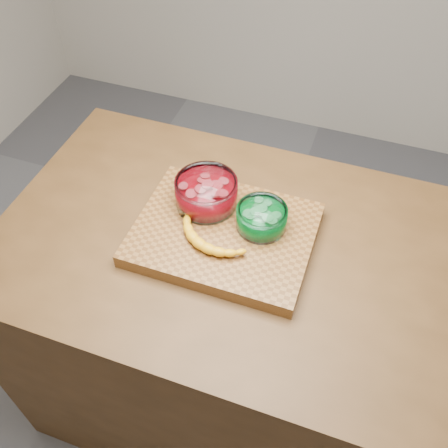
% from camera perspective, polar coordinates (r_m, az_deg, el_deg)
% --- Properties ---
extents(ground, '(3.50, 3.50, 0.00)m').
position_cam_1_polar(ground, '(2.07, 0.00, -17.90)').
color(ground, '#595A5E').
rests_on(ground, ground).
extents(counter, '(1.20, 0.80, 0.90)m').
position_cam_1_polar(counter, '(1.67, 0.00, -11.69)').
color(counter, '#4D3117').
rests_on(counter, ground).
extents(cutting_board, '(0.45, 0.35, 0.04)m').
position_cam_1_polar(cutting_board, '(1.28, 0.00, -1.18)').
color(cutting_board, brown).
rests_on(cutting_board, counter).
extents(bowl_red, '(0.16, 0.16, 0.08)m').
position_cam_1_polar(bowl_red, '(1.31, -2.03, 3.58)').
color(bowl_red, white).
rests_on(bowl_red, cutting_board).
extents(bowl_green, '(0.13, 0.13, 0.06)m').
position_cam_1_polar(bowl_green, '(1.26, 4.33, 0.71)').
color(bowl_green, white).
rests_on(bowl_green, cutting_board).
extents(banana, '(0.22, 0.15, 0.03)m').
position_cam_1_polar(banana, '(1.24, -1.33, -1.21)').
color(banana, orange).
rests_on(banana, cutting_board).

